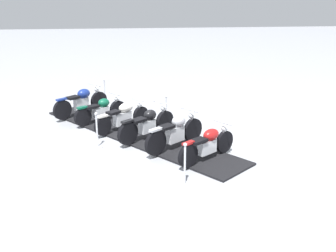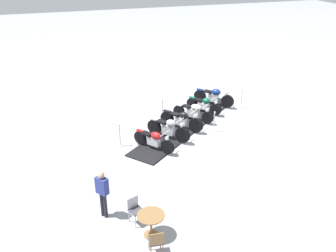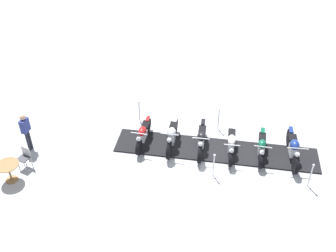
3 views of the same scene
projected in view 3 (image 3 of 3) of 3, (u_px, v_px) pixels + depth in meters
ground_plane at (215, 151)px, 16.02m from camera, size 80.00×80.00×0.00m
display_platform at (215, 150)px, 16.01m from camera, size 7.20×6.23×0.06m
motorcycle_maroon at (143, 134)px, 16.06m from camera, size 1.32×1.75×0.93m
motorcycle_chrome at (172, 136)px, 15.89m from camera, size 1.49×1.83×1.05m
motorcycle_black at (201, 140)px, 15.77m from camera, size 1.57×1.82×1.02m
motorcycle_cream at (231, 143)px, 15.61m from camera, size 1.53×1.78×0.90m
motorcycle_forest at (262, 147)px, 15.48m from camera, size 1.32×1.74×0.91m
motorcycle_navy at (293, 148)px, 15.27m from camera, size 1.66×1.82×1.04m
stanchion_left_mid at (218, 122)px, 16.93m from camera, size 0.30×0.30×1.07m
stanchion_right_mid at (213, 169)px, 14.70m from camera, size 0.36×0.36×1.06m
stanchion_left_front at (139, 114)px, 17.37m from camera, size 0.29×0.29×1.07m
stanchion_right_rear at (309, 179)px, 14.22m from camera, size 0.31×0.31×1.10m
cafe_table at (8, 168)px, 14.36m from camera, size 0.84×0.84×0.77m
cafe_chair_near_table at (25, 156)px, 14.97m from camera, size 0.52×0.52×0.87m
bystander_person at (26, 129)px, 15.51m from camera, size 0.41×0.45×1.69m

